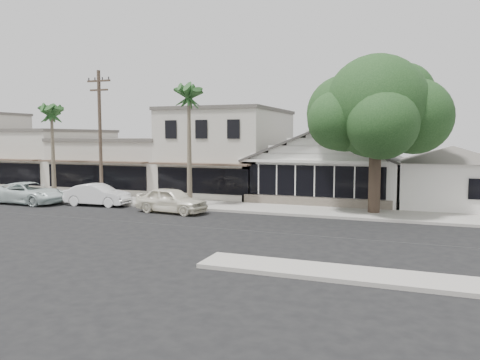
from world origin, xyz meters
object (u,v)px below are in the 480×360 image
at_px(car_2, 28,193).
at_px(utility_pole, 100,134).
at_px(car_1, 98,195).
at_px(car_0, 171,200).
at_px(shade_tree, 376,110).

bearing_deg(car_2, utility_pole, -68.89).
distance_m(utility_pole, car_1, 4.15).
bearing_deg(car_0, car_1, 88.62).
height_order(utility_pole, car_2, utility_pole).
height_order(utility_pole, shade_tree, shade_tree).
height_order(car_1, car_2, car_2).
bearing_deg(car_2, shade_tree, -78.99).
bearing_deg(car_1, utility_pole, 13.98).
xyz_separation_m(car_0, car_2, (-11.04, -0.11, -0.03)).
distance_m(car_0, shade_tree, 13.20).
distance_m(utility_pole, car_2, 6.47).
relative_size(car_0, car_1, 1.02).
xyz_separation_m(car_1, shade_tree, (17.47, 3.00, 5.40)).
xyz_separation_m(utility_pole, car_1, (0.26, -0.79, -4.06)).
xyz_separation_m(utility_pole, car_2, (-4.74, -1.73, -4.05)).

